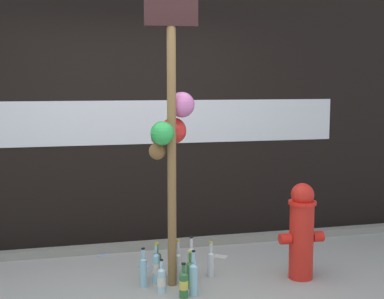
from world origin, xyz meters
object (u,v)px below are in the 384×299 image
Objects in this scene: fire_hydrant at (302,230)px; bottle_0 at (157,264)px; bottle_2 at (191,264)px; bottle_10 at (190,274)px; bottle_9 at (178,265)px; bottle_3 at (156,268)px; bottle_5 at (173,265)px; bottle_1 at (184,284)px; bottle_6 at (211,262)px; bottle_4 at (194,278)px; bottle_8 at (161,280)px; bottle_7 at (143,271)px; memorial_post at (171,105)px.

fire_hydrant is 2.65× the size of bottle_0.
bottle_0 is 0.34m from bottle_2.
bottle_9 is at bearing 112.23° from bottle_10.
bottle_10 is at bearing 179.65° from fire_hydrant.
fire_hydrant is at bearing -8.04° from bottle_3.
bottle_5 is 0.10m from bottle_9.
fire_hydrant is at bearing 9.18° from bottle_1.
bottle_6 is at bearing 5.85° from bottle_3.
bottle_10 is (0.10, -0.27, 0.00)m from bottle_5.
bottle_6 is (0.48, -0.09, 0.00)m from bottle_0.
bottle_4 is 0.47m from bottle_6.
bottle_4 is 0.28m from bottle_8.
bottle_4 is 1.16× the size of bottle_10.
bottle_3 reaches higher than bottle_10.
bottle_4 is at bearing 19.44° from bottle_1.
bottle_9 is (-1.10, 0.18, -0.29)m from fire_hydrant.
fire_hydrant reaches higher than bottle_4.
bottle_6 is (0.26, 0.39, -0.02)m from bottle_4.
bottle_7 is (-0.38, 0.28, -0.00)m from bottle_4.
bottle_2 is at bearing 0.36° from bottle_7.
bottle_4 is (0.25, -0.33, 0.00)m from bottle_3.
bottle_3 is 1.10× the size of bottle_6.
bottle_5 is 0.93× the size of bottle_7.
memorial_post is 8.74× the size of bottle_1.
bottle_7 is at bearing -153.11° from bottle_5.
bottle_0 is 0.92× the size of bottle_3.
bottle_2 is 1.29× the size of bottle_5.
bottle_7 is at bearing 162.46° from bottle_10.
bottle_1 is 0.77× the size of bottle_9.
bottle_8 is 0.87× the size of bottle_10.
bottle_6 is at bearing 9.57° from bottle_7.
bottle_2 reaches higher than bottle_3.
bottle_2 is (-0.99, 0.13, -0.27)m from fire_hydrant.
bottle_0 is at bearing 124.28° from memorial_post.
bottle_9 is (0.16, -0.14, 0.02)m from bottle_0.
bottle_6 is at bearing 27.60° from bottle_8.
fire_hydrant reaches higher than bottle_1.
bottle_0 is 1.01× the size of bottle_5.
bottle_1 is at bearing -44.21° from bottle_8.
bottle_3 reaches higher than bottle_8.
bottle_8 is 0.26m from bottle_10.
fire_hydrant is 2.69× the size of bottle_5.
bottle_3 is (-1.29, 0.18, -0.30)m from fire_hydrant.
bottle_4 is (-0.05, -0.28, -0.02)m from bottle_2.
bottle_2 is (0.16, -0.04, -1.39)m from memorial_post.
bottle_1 is (0.13, -0.51, -0.01)m from bottle_0.
bottle_3 is 0.42m from bottle_4.
bottle_7 reaches higher than bottle_8.
bottle_7 reaches higher than bottle_6.
fire_hydrant is at bearing -7.55° from bottle_2.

